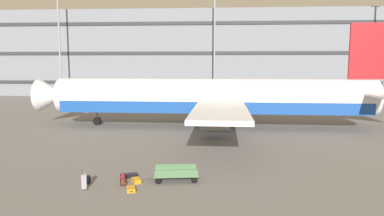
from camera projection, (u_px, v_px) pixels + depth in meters
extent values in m
plane|color=slate|center=(220.00, 130.00, 36.37)|extent=(600.00, 600.00, 0.00)
cube|color=slate|center=(216.00, 55.00, 85.05)|extent=(146.60, 21.03, 19.09)
cube|color=#2D2D33|center=(216.00, 82.00, 75.30)|extent=(145.13, 0.24, 0.70)
cube|color=#2D2D33|center=(216.00, 53.00, 74.53)|extent=(145.13, 0.24, 0.70)
cube|color=#2D2D33|center=(217.00, 23.00, 73.77)|extent=(145.13, 0.24, 0.70)
cylinder|color=silver|center=(212.00, 96.00, 38.18)|extent=(34.78, 4.94, 3.89)
cube|color=#19479E|center=(212.00, 106.00, 38.31)|extent=(33.39, 4.82, 1.25)
cone|color=silver|center=(52.00, 95.00, 39.82)|extent=(3.22, 3.79, 3.70)
cube|color=red|center=(373.00, 51.00, 36.10)|extent=(4.68, 0.50, 5.84)
cube|color=silver|center=(382.00, 96.00, 33.00)|extent=(1.98, 5.89, 0.20)
cube|color=silver|center=(353.00, 91.00, 40.31)|extent=(1.98, 5.89, 0.20)
cube|color=silver|center=(220.00, 109.00, 29.00)|extent=(4.84, 14.69, 0.36)
cube|color=silver|center=(221.00, 93.00, 47.25)|extent=(4.84, 14.69, 0.36)
cylinder|color=#9E9EA3|center=(215.00, 121.00, 31.80)|extent=(2.85, 2.22, 2.14)
cylinder|color=#9E9EA3|center=(217.00, 105.00, 44.87)|extent=(2.85, 2.22, 2.14)
cylinder|color=black|center=(97.00, 121.00, 39.71)|extent=(0.91, 0.38, 0.90)
cylinder|color=slate|center=(97.00, 115.00, 39.62)|extent=(0.20, 0.20, 1.44)
cylinder|color=black|center=(224.00, 125.00, 36.77)|extent=(0.91, 0.38, 0.90)
cylinder|color=slate|center=(224.00, 119.00, 36.68)|extent=(0.20, 0.20, 1.44)
cylinder|color=black|center=(224.00, 120.00, 40.04)|extent=(0.91, 0.38, 0.90)
cylinder|color=slate|center=(224.00, 114.00, 39.96)|extent=(0.20, 0.20, 1.44)
cylinder|color=gray|center=(60.00, 47.00, 71.49)|extent=(0.36, 0.36, 21.30)
cylinder|color=gray|center=(214.00, 40.00, 69.44)|extent=(0.36, 0.36, 23.86)
cube|color=orange|center=(131.00, 189.00, 18.66)|extent=(0.63, 0.82, 0.20)
cube|color=black|center=(131.00, 192.00, 18.29)|extent=(0.22, 0.09, 0.02)
cube|color=black|center=(131.00, 175.00, 20.96)|extent=(0.89, 0.65, 0.22)
cube|color=black|center=(138.00, 175.00, 21.08)|extent=(0.10, 0.20, 0.02)
cube|color=orange|center=(136.00, 180.00, 20.02)|extent=(0.69, 0.79, 0.24)
cube|color=black|center=(134.00, 179.00, 20.34)|extent=(0.19, 0.13, 0.02)
cube|color=gray|center=(84.00, 181.00, 18.91)|extent=(0.38, 0.49, 0.80)
cylinder|color=#333338|center=(82.00, 172.00, 18.94)|extent=(0.02, 0.02, 0.21)
cylinder|color=#333338|center=(82.00, 173.00, 18.71)|extent=(0.02, 0.02, 0.21)
cube|color=black|center=(82.00, 170.00, 18.81)|extent=(0.09, 0.23, 0.02)
cylinder|color=black|center=(87.00, 187.00, 19.15)|extent=(0.05, 0.03, 0.05)
cylinder|color=black|center=(86.00, 189.00, 18.82)|extent=(0.05, 0.03, 0.05)
cylinder|color=black|center=(83.00, 188.00, 19.09)|extent=(0.05, 0.03, 0.05)
cylinder|color=black|center=(82.00, 190.00, 18.77)|extent=(0.05, 0.03, 0.05)
ellipsoid|color=maroon|center=(123.00, 177.00, 20.18)|extent=(0.39, 0.40, 0.50)
ellipsoid|color=maroon|center=(124.00, 179.00, 20.12)|extent=(0.22, 0.24, 0.23)
torus|color=black|center=(122.00, 173.00, 20.18)|extent=(0.06, 0.07, 0.08)
cube|color=black|center=(123.00, 176.00, 20.32)|extent=(0.04, 0.04, 0.43)
cube|color=black|center=(121.00, 177.00, 20.20)|extent=(0.04, 0.04, 0.43)
ellipsoid|color=#592619|center=(123.00, 182.00, 19.40)|extent=(0.37, 0.40, 0.43)
ellipsoid|color=#592619|center=(125.00, 184.00, 19.36)|extent=(0.20, 0.25, 0.20)
torus|color=black|center=(123.00, 178.00, 19.39)|extent=(0.04, 0.08, 0.08)
cube|color=black|center=(123.00, 182.00, 19.53)|extent=(0.04, 0.04, 0.37)
cube|color=black|center=(121.00, 182.00, 19.37)|extent=(0.04, 0.04, 0.37)
ellipsoid|color=navy|center=(88.00, 179.00, 19.77)|extent=(0.27, 0.34, 0.51)
ellipsoid|color=navy|center=(86.00, 181.00, 19.78)|extent=(0.13, 0.23, 0.23)
torus|color=black|center=(89.00, 175.00, 19.74)|extent=(0.02, 0.08, 0.08)
cube|color=black|center=(90.00, 180.00, 19.69)|extent=(0.03, 0.04, 0.43)
cube|color=black|center=(90.00, 179.00, 19.86)|extent=(0.03, 0.04, 0.43)
cube|color=#4C724C|center=(176.00, 173.00, 20.34)|extent=(2.75, 1.62, 0.12)
cylinder|color=#4C4C51|center=(148.00, 178.00, 20.25)|extent=(0.70, 0.14, 0.05)
cube|color=#4C724C|center=(176.00, 173.00, 19.70)|extent=(2.45, 0.36, 0.40)
cube|color=#4C724C|center=(176.00, 167.00, 20.93)|extent=(2.45, 0.36, 0.40)
cylinder|color=black|center=(158.00, 181.00, 19.75)|extent=(0.37, 0.15, 0.36)
cylinder|color=black|center=(159.00, 175.00, 20.84)|extent=(0.37, 0.15, 0.36)
cylinder|color=black|center=(194.00, 180.00, 19.89)|extent=(0.37, 0.15, 0.36)
cylinder|color=black|center=(193.00, 174.00, 20.98)|extent=(0.37, 0.15, 0.36)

